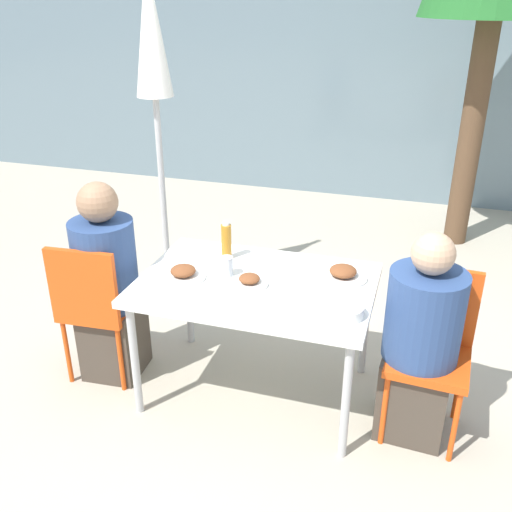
{
  "coord_description": "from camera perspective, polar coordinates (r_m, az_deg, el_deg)",
  "views": [
    {
      "loc": [
        0.8,
        -2.58,
        2.14
      ],
      "look_at": [
        0.0,
        0.0,
        0.87
      ],
      "focal_mm": 40.0,
      "sensor_mm": 36.0,
      "label": 1
    }
  ],
  "objects": [
    {
      "name": "chair_left",
      "position": [
        3.39,
        -15.83,
        -4.38
      ],
      "size": [
        0.43,
        0.43,
        0.88
      ],
      "rotation": [
        0.0,
        0.0,
        0.07
      ],
      "color": "#E54C14",
      "rests_on": "ground"
    },
    {
      "name": "dining_table",
      "position": [
        3.08,
        0.0,
        -3.54
      ],
      "size": [
        1.25,
        0.85,
        0.72
      ],
      "color": "white",
      "rests_on": "ground"
    },
    {
      "name": "person_right",
      "position": [
        3.0,
        16.08,
        -8.57
      ],
      "size": [
        0.38,
        0.38,
        1.13
      ],
      "rotation": [
        0.0,
        0.0,
        3.08
      ],
      "color": "#473D33",
      "rests_on": "ground"
    },
    {
      "name": "ground_plane",
      "position": [
        3.44,
        0.0,
        -13.23
      ],
      "size": [
        24.0,
        24.0,
        0.0
      ],
      "primitive_type": "plane",
      "color": "#B2A893"
    },
    {
      "name": "salad_bowl",
      "position": [
        2.76,
        8.73,
        -5.38
      ],
      "size": [
        0.2,
        0.2,
        0.06
      ],
      "color": "white",
      "rests_on": "dining_table"
    },
    {
      "name": "building_facade",
      "position": [
        6.42,
        10.53,
        19.03
      ],
      "size": [
        10.0,
        0.2,
        3.0
      ],
      "color": "slate",
      "rests_on": "ground"
    },
    {
      "name": "plate_2",
      "position": [
        3.01,
        -0.67,
        -2.51
      ],
      "size": [
        0.2,
        0.2,
        0.06
      ],
      "color": "white",
      "rests_on": "dining_table"
    },
    {
      "name": "closed_umbrella",
      "position": [
        3.95,
        -10.2,
        17.85
      ],
      "size": [
        0.36,
        0.36,
        2.34
      ],
      "color": "#333333",
      "rests_on": "ground"
    },
    {
      "name": "plate_0",
      "position": [
        3.11,
        8.68,
        -1.75
      ],
      "size": [
        0.27,
        0.27,
        0.07
      ],
      "color": "white",
      "rests_on": "dining_table"
    },
    {
      "name": "bottle",
      "position": [
        3.27,
        -2.98,
        1.5
      ],
      "size": [
        0.06,
        0.06,
        0.23
      ],
      "color": "#B7751E",
      "rests_on": "dining_table"
    },
    {
      "name": "person_left",
      "position": [
        3.41,
        -14.56,
        -3.16
      ],
      "size": [
        0.36,
        0.36,
        1.21
      ],
      "rotation": [
        0.0,
        0.0,
        0.07
      ],
      "color": "#473D33",
      "rests_on": "ground"
    },
    {
      "name": "plate_1",
      "position": [
        3.1,
        -7.29,
        -1.72
      ],
      "size": [
        0.25,
        0.25,
        0.07
      ],
      "color": "white",
      "rests_on": "dining_table"
    },
    {
      "name": "drinking_cup",
      "position": [
        3.09,
        -2.95,
        -1.03
      ],
      "size": [
        0.07,
        0.07,
        0.11
      ],
      "color": "silver",
      "rests_on": "dining_table"
    },
    {
      "name": "chair_right",
      "position": [
        3.06,
        17.17,
        -7.97
      ],
      "size": [
        0.43,
        0.43,
        0.88
      ],
      "rotation": [
        0.0,
        0.0,
        3.08
      ],
      "color": "#E54C14",
      "rests_on": "ground"
    }
  ]
}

